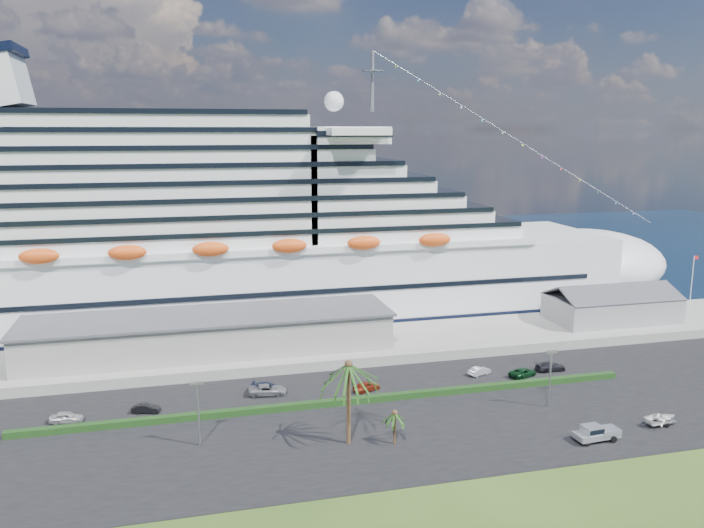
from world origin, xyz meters
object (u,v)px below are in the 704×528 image
object	(u,v)px
cruise_ship	(219,241)
parked_car_3	(267,387)
pickup_truck	(596,432)
boat_trailer	(661,418)

from	to	relation	value
cruise_ship	parked_car_3	xyz separation A→B (m)	(3.96, -40.26, -15.91)
pickup_truck	boat_trailer	world-z (taller)	pickup_truck
parked_car_3	boat_trailer	distance (m)	54.78
pickup_truck	boat_trailer	size ratio (longest dim) A/B	1.11
cruise_ship	pickup_truck	distance (m)	80.48
boat_trailer	parked_car_3	bearing A→B (deg)	152.97
pickup_truck	boat_trailer	xyz separation A→B (m)	(10.99, 1.89, -0.13)
parked_car_3	boat_trailer	world-z (taller)	boat_trailer
parked_car_3	pickup_truck	bearing A→B (deg)	-107.29
cruise_ship	pickup_truck	size ratio (longest dim) A/B	32.12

